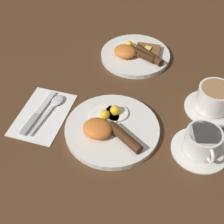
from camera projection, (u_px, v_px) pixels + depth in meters
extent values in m
plane|color=#4C301C|center=(112.00, 131.00, 0.81)|extent=(3.00, 3.00, 0.00)
cylinder|color=silver|center=(112.00, 129.00, 0.81)|extent=(0.24, 0.24, 0.01)
cylinder|color=white|center=(105.00, 116.00, 0.82)|extent=(0.08, 0.08, 0.01)
sphere|color=yellow|center=(105.00, 115.00, 0.81)|extent=(0.03, 0.03, 0.03)
cylinder|color=white|center=(117.00, 113.00, 0.83)|extent=(0.06, 0.06, 0.01)
sphere|color=yellow|center=(115.00, 110.00, 0.82)|extent=(0.03, 0.03, 0.03)
ellipsoid|color=orange|center=(98.00, 128.00, 0.78)|extent=(0.07, 0.07, 0.03)
cylinder|color=#3F2210|center=(125.00, 137.00, 0.76)|extent=(0.11, 0.07, 0.02)
cylinder|color=silver|center=(135.00, 55.00, 1.02)|extent=(0.23, 0.23, 0.01)
cylinder|color=white|center=(129.00, 46.00, 1.04)|extent=(0.07, 0.07, 0.01)
sphere|color=yellow|center=(129.00, 45.00, 1.03)|extent=(0.03, 0.03, 0.03)
ellipsoid|color=orange|center=(125.00, 51.00, 1.00)|extent=(0.07, 0.06, 0.03)
cylinder|color=#442412|center=(149.00, 55.00, 0.99)|extent=(0.11, 0.07, 0.02)
cylinder|color=#331C0A|center=(142.00, 54.00, 1.00)|extent=(0.10, 0.05, 0.02)
cube|color=brown|center=(147.00, 51.00, 1.02)|extent=(0.09, 0.08, 0.01)
cube|color=#F4E072|center=(148.00, 49.00, 1.01)|extent=(0.02, 0.02, 0.01)
cylinder|color=silver|center=(200.00, 149.00, 0.77)|extent=(0.14, 0.14, 0.01)
cylinder|color=silver|center=(203.00, 141.00, 0.74)|extent=(0.09, 0.09, 0.06)
cylinder|color=#9E7047|center=(205.00, 134.00, 0.72)|extent=(0.08, 0.08, 0.00)
torus|color=silver|center=(210.00, 155.00, 0.71)|extent=(0.03, 0.04, 0.04)
cylinder|color=silver|center=(211.00, 108.00, 0.86)|extent=(0.15, 0.15, 0.01)
cylinder|color=silver|center=(214.00, 98.00, 0.84)|extent=(0.09, 0.09, 0.07)
cylinder|color=#9E7047|center=(217.00, 89.00, 0.81)|extent=(0.08, 0.08, 0.00)
cube|color=white|center=(43.00, 114.00, 0.85)|extent=(0.15, 0.21, 0.01)
cube|color=silver|center=(46.00, 103.00, 0.87)|extent=(0.02, 0.09, 0.00)
cube|color=#9E9EA3|center=(30.00, 124.00, 0.82)|extent=(0.02, 0.08, 0.01)
ellipsoid|color=silver|center=(57.00, 100.00, 0.88)|extent=(0.03, 0.05, 0.01)
cube|color=silver|center=(42.00, 120.00, 0.83)|extent=(0.01, 0.12, 0.00)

